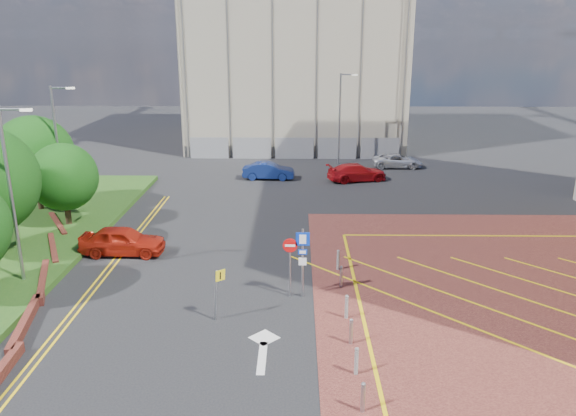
{
  "coord_description": "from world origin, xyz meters",
  "views": [
    {
      "loc": [
        0.22,
        -21.8,
        11.24
      ],
      "look_at": [
        -0.18,
        3.38,
        3.41
      ],
      "focal_mm": 35.0,
      "sensor_mm": 36.0,
      "label": 1
    }
  ],
  "objects_px": {
    "warning_sign": "(217,288)",
    "car_blue_back": "(269,171)",
    "lamp_left_far": "(59,146)",
    "lamp_back": "(341,115)",
    "lamp_left_near": "(12,189)",
    "car_silver_back": "(397,161)",
    "car_red_left": "(123,241)",
    "sign_cluster": "(298,256)",
    "tree_d": "(34,155)",
    "tree_c": "(63,177)",
    "car_red_back": "(357,172)"
  },
  "relations": [
    {
      "from": "tree_d",
      "to": "sign_cluster",
      "type": "distance_m",
      "value": 20.74
    },
    {
      "from": "sign_cluster",
      "to": "car_red_back",
      "type": "xyz_separation_m",
      "value": [
        4.74,
        20.8,
        -1.26
      ]
    },
    {
      "from": "car_silver_back",
      "to": "tree_c",
      "type": "bearing_deg",
      "value": 127.56
    },
    {
      "from": "tree_c",
      "to": "car_red_left",
      "type": "bearing_deg",
      "value": -42.16
    },
    {
      "from": "tree_c",
      "to": "lamp_back",
      "type": "relative_size",
      "value": 0.61
    },
    {
      "from": "tree_c",
      "to": "car_red_left",
      "type": "relative_size",
      "value": 1.1
    },
    {
      "from": "lamp_left_far",
      "to": "car_silver_back",
      "type": "xyz_separation_m",
      "value": [
        23.46,
        14.51,
        -4.06
      ]
    },
    {
      "from": "car_red_left",
      "to": "car_silver_back",
      "type": "bearing_deg",
      "value": -40.04
    },
    {
      "from": "tree_d",
      "to": "warning_sign",
      "type": "relative_size",
      "value": 2.71
    },
    {
      "from": "lamp_left_far",
      "to": "tree_c",
      "type": "bearing_deg",
      "value": -65.29
    },
    {
      "from": "tree_c",
      "to": "car_blue_back",
      "type": "distance_m",
      "value": 16.94
    },
    {
      "from": "warning_sign",
      "to": "car_silver_back",
      "type": "bearing_deg",
      "value": 66.61
    },
    {
      "from": "car_red_back",
      "to": "warning_sign",
      "type": "bearing_deg",
      "value": 145.5
    },
    {
      "from": "sign_cluster",
      "to": "tree_d",
      "type": "bearing_deg",
      "value": 144.42
    },
    {
      "from": "lamp_left_near",
      "to": "sign_cluster",
      "type": "xyz_separation_m",
      "value": [
        12.72,
        -1.02,
        -2.71
      ]
    },
    {
      "from": "lamp_left_far",
      "to": "car_blue_back",
      "type": "relative_size",
      "value": 1.94
    },
    {
      "from": "lamp_back",
      "to": "sign_cluster",
      "type": "height_order",
      "value": "lamp_back"
    },
    {
      "from": "sign_cluster",
      "to": "car_red_back",
      "type": "bearing_deg",
      "value": 77.17
    },
    {
      "from": "warning_sign",
      "to": "car_red_left",
      "type": "relative_size",
      "value": 0.5
    },
    {
      "from": "warning_sign",
      "to": "car_silver_back",
      "type": "distance_m",
      "value": 30.21
    },
    {
      "from": "tree_d",
      "to": "car_red_back",
      "type": "relative_size",
      "value": 1.28
    },
    {
      "from": "sign_cluster",
      "to": "warning_sign",
      "type": "distance_m",
      "value": 3.96
    },
    {
      "from": "lamp_left_near",
      "to": "lamp_back",
      "type": "bearing_deg",
      "value": 57.6
    },
    {
      "from": "lamp_left_near",
      "to": "car_red_back",
      "type": "distance_m",
      "value": 26.69
    },
    {
      "from": "sign_cluster",
      "to": "car_red_left",
      "type": "distance_m",
      "value": 10.59
    },
    {
      "from": "tree_c",
      "to": "lamp_back",
      "type": "height_order",
      "value": "lamp_back"
    },
    {
      "from": "lamp_back",
      "to": "sign_cluster",
      "type": "distance_m",
      "value": 27.38
    },
    {
      "from": "lamp_left_near",
      "to": "car_blue_back",
      "type": "relative_size",
      "value": 1.94
    },
    {
      "from": "tree_d",
      "to": "lamp_left_near",
      "type": "xyz_separation_m",
      "value": [
        4.08,
        -11.0,
        0.79
      ]
    },
    {
      "from": "tree_c",
      "to": "lamp_left_far",
      "type": "distance_m",
      "value": 2.65
    },
    {
      "from": "lamp_left_far",
      "to": "car_blue_back",
      "type": "distance_m",
      "value": 16.54
    },
    {
      "from": "car_blue_back",
      "to": "car_silver_back",
      "type": "relative_size",
      "value": 0.95
    },
    {
      "from": "lamp_left_far",
      "to": "lamp_back",
      "type": "relative_size",
      "value": 1.0
    },
    {
      "from": "car_red_left",
      "to": "car_silver_back",
      "type": "relative_size",
      "value": 1.03
    },
    {
      "from": "lamp_left_near",
      "to": "tree_c",
      "type": "bearing_deg",
      "value": 97.69
    },
    {
      "from": "lamp_left_far",
      "to": "warning_sign",
      "type": "relative_size",
      "value": 3.57
    },
    {
      "from": "tree_c",
      "to": "sign_cluster",
      "type": "xyz_separation_m",
      "value": [
        13.8,
        -9.02,
        -1.24
      ]
    },
    {
      "from": "warning_sign",
      "to": "car_red_left",
      "type": "height_order",
      "value": "warning_sign"
    },
    {
      "from": "car_red_back",
      "to": "lamp_left_near",
      "type": "bearing_deg",
      "value": 123.23
    },
    {
      "from": "tree_d",
      "to": "warning_sign",
      "type": "distance_m",
      "value": 19.79
    },
    {
      "from": "lamp_left_near",
      "to": "car_silver_back",
      "type": "distance_m",
      "value": 32.82
    },
    {
      "from": "sign_cluster",
      "to": "car_silver_back",
      "type": "relative_size",
      "value": 0.74
    },
    {
      "from": "lamp_left_near",
      "to": "lamp_left_far",
      "type": "bearing_deg",
      "value": 101.31
    },
    {
      "from": "tree_c",
      "to": "tree_d",
      "type": "xyz_separation_m",
      "value": [
        -3.0,
        3.0,
        0.68
      ]
    },
    {
      "from": "car_blue_back",
      "to": "car_silver_back",
      "type": "bearing_deg",
      "value": -66.05
    },
    {
      "from": "car_red_left",
      "to": "warning_sign",
      "type": "bearing_deg",
      "value": -138.54
    },
    {
      "from": "warning_sign",
      "to": "car_blue_back",
      "type": "xyz_separation_m",
      "value": [
        0.9,
        23.44,
        -0.75
      ]
    },
    {
      "from": "tree_c",
      "to": "lamp_left_near",
      "type": "height_order",
      "value": "lamp_left_near"
    },
    {
      "from": "car_silver_back",
      "to": "lamp_left_far",
      "type": "bearing_deg",
      "value": 123.07
    },
    {
      "from": "lamp_back",
      "to": "warning_sign",
      "type": "distance_m",
      "value": 30.19
    }
  ]
}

